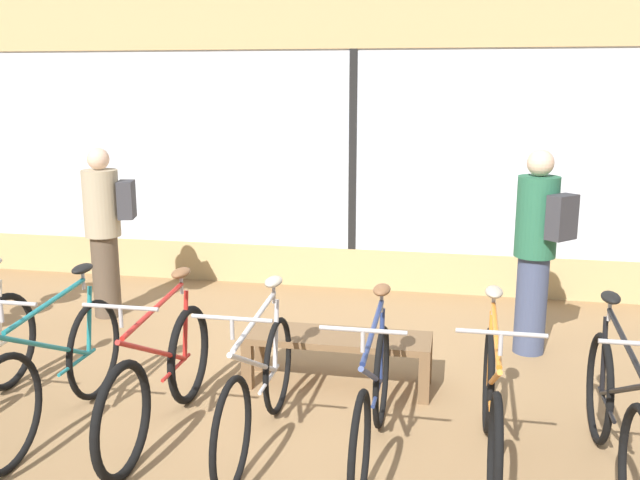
% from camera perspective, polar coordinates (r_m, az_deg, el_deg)
% --- Properties ---
extents(ground_plane, '(24.00, 24.00, 0.00)m').
position_cam_1_polar(ground_plane, '(4.96, -3.61, -14.73)').
color(ground_plane, '#99754C').
extents(shop_back_wall, '(12.00, 0.08, 3.20)m').
position_cam_1_polar(shop_back_wall, '(7.74, 2.66, 7.91)').
color(shop_back_wall, tan).
rests_on(shop_back_wall, ground_plane).
extents(bicycle_left, '(0.46, 1.78, 1.05)m').
position_cam_1_polar(bicycle_left, '(5.07, -20.42, -9.87)').
color(bicycle_left, black).
rests_on(bicycle_left, ground_plane).
extents(bicycle_center_left, '(0.46, 1.74, 1.03)m').
position_cam_1_polar(bicycle_center_left, '(4.83, -12.69, -10.74)').
color(bicycle_center_left, black).
rests_on(bicycle_center_left, ground_plane).
extents(bicycle_center, '(0.46, 1.70, 1.02)m').
position_cam_1_polar(bicycle_center, '(4.59, -4.98, -11.74)').
color(bicycle_center, black).
rests_on(bicycle_center, ground_plane).
extents(bicycle_center_right, '(0.46, 1.70, 1.02)m').
position_cam_1_polar(bicycle_center_right, '(4.40, 4.21, -12.79)').
color(bicycle_center_right, black).
rests_on(bicycle_center_right, ground_plane).
extents(bicycle_right, '(0.46, 1.71, 1.03)m').
position_cam_1_polar(bicycle_right, '(4.45, 13.56, -12.85)').
color(bicycle_right, black).
rests_on(bicycle_right, ground_plane).
extents(bicycle_far_right, '(0.46, 1.76, 1.04)m').
position_cam_1_polar(bicycle_far_right, '(4.51, 22.61, -13.04)').
color(bicycle_far_right, black).
rests_on(bicycle_far_right, ground_plane).
extents(display_bench, '(1.40, 0.44, 0.40)m').
position_cam_1_polar(display_bench, '(5.44, 1.45, -8.31)').
color(display_bench, brown).
rests_on(display_bench, ground_plane).
extents(customer_near_rack, '(0.55, 0.54, 1.73)m').
position_cam_1_polar(customer_near_rack, '(6.17, 16.95, -0.46)').
color(customer_near_rack, '#424C6B').
rests_on(customer_near_rack, ground_plane).
extents(customer_by_window, '(0.54, 0.42, 1.66)m').
position_cam_1_polar(customer_by_window, '(7.18, -16.83, 0.98)').
color(customer_by_window, brown).
rests_on(customer_by_window, ground_plane).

